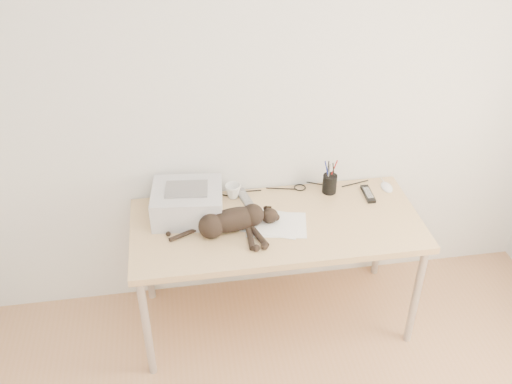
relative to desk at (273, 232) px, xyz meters
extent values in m
plane|color=silver|center=(0.00, 0.27, 0.69)|extent=(3.50, 0.00, 3.50)
cube|color=tan|center=(0.00, -0.09, 0.11)|extent=(1.60, 0.70, 0.04)
cylinder|color=#B1B1B3|center=(-0.75, -0.39, -0.26)|extent=(0.04, 0.04, 0.70)
cylinder|color=#B1B1B3|center=(0.75, -0.39, -0.26)|extent=(0.04, 0.04, 0.70)
cylinder|color=#B1B1B3|center=(-0.75, 0.21, -0.26)|extent=(0.04, 0.04, 0.70)
cylinder|color=#B1B1B3|center=(0.75, 0.21, -0.26)|extent=(0.04, 0.04, 0.70)
cube|color=tan|center=(0.00, 0.24, -0.21)|extent=(1.48, 0.02, 0.60)
cube|color=#B2B2B7|center=(-0.48, 0.06, 0.22)|extent=(0.41, 0.36, 0.17)
cube|color=black|center=(-0.48, 0.06, 0.23)|extent=(0.32, 0.05, 0.10)
cube|color=slate|center=(-0.48, 0.06, 0.31)|extent=(0.24, 0.18, 0.01)
cube|color=white|center=(-0.01, -0.11, 0.14)|extent=(0.36, 0.29, 0.00)
cube|color=white|center=(-0.04, -0.09, 0.14)|extent=(0.39, 0.34, 0.00)
ellipsoid|color=black|center=(-0.24, -0.11, 0.20)|extent=(0.33, 0.19, 0.13)
sphere|color=black|center=(-0.37, -0.14, 0.19)|extent=(0.14, 0.14, 0.14)
ellipsoid|color=black|center=(-0.04, -0.08, 0.18)|extent=(0.11, 0.10, 0.08)
cone|color=black|center=(-0.05, -0.04, 0.21)|extent=(0.04, 0.05, 0.04)
cone|color=black|center=(-0.03, -0.04, 0.21)|extent=(0.04, 0.05, 0.04)
cylinder|color=black|center=(-0.17, -0.22, 0.15)|extent=(0.07, 0.18, 0.03)
cylinder|color=black|center=(-0.12, -0.21, 0.15)|extent=(0.07, 0.18, 0.03)
cylinder|color=black|center=(-0.50, -0.12, 0.15)|extent=(0.20, 0.06, 0.02)
imported|color=white|center=(-0.21, 0.19, 0.18)|extent=(0.13, 0.13, 0.08)
cylinder|color=black|center=(0.36, 0.16, 0.19)|extent=(0.08, 0.08, 0.12)
cylinder|color=#990C0C|center=(0.35, 0.16, 0.27)|extent=(0.01, 0.01, 0.16)
cylinder|color=navy|center=(0.38, 0.17, 0.27)|extent=(0.01, 0.01, 0.16)
cylinder|color=black|center=(0.36, 0.15, 0.27)|extent=(0.01, 0.01, 0.16)
cube|color=slate|center=(-0.14, 0.16, 0.14)|extent=(0.09, 0.19, 0.02)
cube|color=black|center=(0.58, 0.09, 0.14)|extent=(0.05, 0.17, 0.02)
ellipsoid|color=white|center=(0.72, 0.15, 0.15)|extent=(0.07, 0.11, 0.04)
camera|label=1|loc=(-0.50, -2.54, 2.04)|focal=40.00mm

